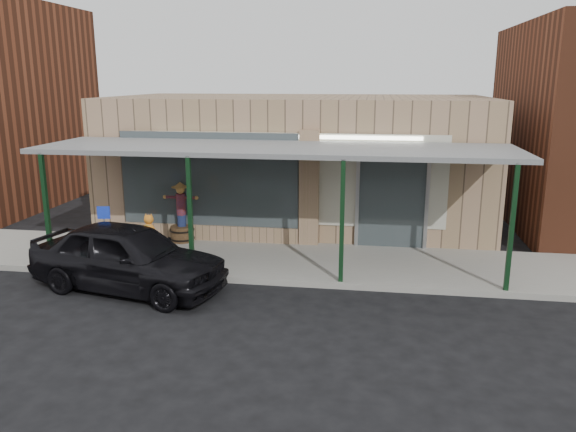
# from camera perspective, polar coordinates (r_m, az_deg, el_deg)

# --- Properties ---
(ground) EXTENTS (120.00, 120.00, 0.00)m
(ground) POSITION_cam_1_polar(r_m,az_deg,el_deg) (11.60, -4.38, -10.50)
(ground) COLOR black
(ground) RESTS_ON ground
(sidewalk) EXTENTS (40.00, 3.20, 0.15)m
(sidewalk) POSITION_cam_1_polar(r_m,az_deg,el_deg) (14.86, -1.25, -4.60)
(sidewalk) COLOR gray
(sidewalk) RESTS_ON ground
(storefront) EXTENTS (12.00, 6.25, 4.20)m
(storefront) POSITION_cam_1_polar(r_m,az_deg,el_deg) (18.81, 1.13, 5.62)
(storefront) COLOR #99785E
(storefront) RESTS_ON ground
(awning) EXTENTS (12.00, 3.00, 3.04)m
(awning) POSITION_cam_1_polar(r_m,az_deg,el_deg) (14.18, -1.34, 6.68)
(awning) COLOR slate
(awning) RESTS_ON ground
(block_buildings_near) EXTENTS (61.00, 8.00, 8.00)m
(block_buildings_near) POSITION_cam_1_polar(r_m,az_deg,el_deg) (19.52, 7.53, 10.74)
(block_buildings_near) COLOR brown
(block_buildings_near) RESTS_ON ground
(barrel_scarecrow) EXTENTS (1.06, 0.77, 1.75)m
(barrel_scarecrow) POSITION_cam_1_polar(r_m,az_deg,el_deg) (16.54, -10.75, -0.54)
(barrel_scarecrow) COLOR brown
(barrel_scarecrow) RESTS_ON sidewalk
(barrel_pumpkin) EXTENTS (0.68, 0.68, 0.64)m
(barrel_pumpkin) POSITION_cam_1_polar(r_m,az_deg,el_deg) (16.36, -16.61, -2.36)
(barrel_pumpkin) COLOR brown
(barrel_pumpkin) RESTS_ON sidewalk
(handicap_sign) EXTENTS (0.32, 0.08, 1.54)m
(handicap_sign) POSITION_cam_1_polar(r_m,az_deg,el_deg) (14.75, -18.12, -1.13)
(handicap_sign) COLOR gray
(handicap_sign) RESTS_ON sidewalk
(parked_sedan) EXTENTS (4.93, 2.83, 1.59)m
(parked_sedan) POSITION_cam_1_polar(r_m,az_deg,el_deg) (13.41, -15.96, -3.99)
(parked_sedan) COLOR black
(parked_sedan) RESTS_ON ground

